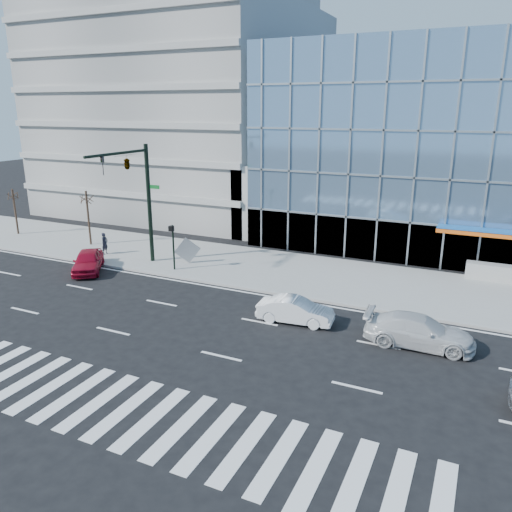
{
  "coord_description": "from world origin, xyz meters",
  "views": [
    {
      "loc": [
        9.7,
        -21.12,
        10.44
      ],
      "look_at": [
        -1.6,
        3.0,
        2.48
      ],
      "focal_mm": 35.0,
      "sensor_mm": 36.0,
      "label": 1
    }
  ],
  "objects_px": {
    "white_suv": "(419,331)",
    "red_sedan": "(88,261)",
    "tilted_panel": "(187,250)",
    "ped_signal_post": "(173,240)",
    "pedestrian": "(105,243)",
    "street_tree_far": "(13,195)",
    "street_tree_near": "(86,198)",
    "white_sedan": "(295,310)",
    "traffic_signal": "(134,177)"
  },
  "relations": [
    {
      "from": "red_sedan",
      "to": "pedestrian",
      "type": "xyz_separation_m",
      "value": [
        -1.45,
        3.28,
        0.22
      ]
    },
    {
      "from": "white_suv",
      "to": "red_sedan",
      "type": "distance_m",
      "value": 21.37
    },
    {
      "from": "street_tree_far",
      "to": "white_suv",
      "type": "xyz_separation_m",
      "value": [
        33.63,
        -6.77,
        -2.74
      ]
    },
    {
      "from": "white_suv",
      "to": "red_sedan",
      "type": "height_order",
      "value": "red_sedan"
    },
    {
      "from": "red_sedan",
      "to": "street_tree_near",
      "type": "bearing_deg",
      "value": 97.24
    },
    {
      "from": "street_tree_near",
      "to": "red_sedan",
      "type": "distance_m",
      "value": 7.22
    },
    {
      "from": "pedestrian",
      "to": "red_sedan",
      "type": "bearing_deg",
      "value": -157.3
    },
    {
      "from": "white_sedan",
      "to": "street_tree_near",
      "type": "bearing_deg",
      "value": 65.25
    },
    {
      "from": "street_tree_near",
      "to": "white_sedan",
      "type": "xyz_separation_m",
      "value": [
        19.63,
        -6.73,
        -3.14
      ]
    },
    {
      "from": "street_tree_far",
      "to": "red_sedan",
      "type": "distance_m",
      "value": 13.55
    },
    {
      "from": "street_tree_near",
      "to": "white_suv",
      "type": "distance_m",
      "value": 26.68
    },
    {
      "from": "white_sedan",
      "to": "pedestrian",
      "type": "distance_m",
      "value": 17.51
    },
    {
      "from": "street_tree_near",
      "to": "white_sedan",
      "type": "distance_m",
      "value": 20.99
    },
    {
      "from": "red_sedan",
      "to": "white_suv",
      "type": "bearing_deg",
      "value": -39.32
    },
    {
      "from": "white_sedan",
      "to": "tilted_panel",
      "type": "bearing_deg",
      "value": 54.35
    },
    {
      "from": "ped_signal_post",
      "to": "pedestrian",
      "type": "relative_size",
      "value": 1.9
    },
    {
      "from": "white_sedan",
      "to": "pedestrian",
      "type": "bearing_deg",
      "value": 67.18
    },
    {
      "from": "street_tree_near",
      "to": "tilted_panel",
      "type": "distance_m",
      "value": 9.97
    },
    {
      "from": "red_sedan",
      "to": "street_tree_far",
      "type": "bearing_deg",
      "value": 124.05
    },
    {
      "from": "street_tree_far",
      "to": "white_suv",
      "type": "relative_size",
      "value": 0.79
    },
    {
      "from": "street_tree_far",
      "to": "white_sedan",
      "type": "height_order",
      "value": "street_tree_far"
    },
    {
      "from": "ped_signal_post",
      "to": "street_tree_far",
      "type": "distance_m",
      "value": 17.73
    },
    {
      "from": "street_tree_far",
      "to": "tilted_panel",
      "type": "height_order",
      "value": "street_tree_far"
    },
    {
      "from": "street_tree_far",
      "to": "tilted_panel",
      "type": "distance_m",
      "value": 17.74
    },
    {
      "from": "ped_signal_post",
      "to": "tilted_panel",
      "type": "relative_size",
      "value": 2.31
    },
    {
      "from": "red_sedan",
      "to": "pedestrian",
      "type": "height_order",
      "value": "pedestrian"
    },
    {
      "from": "street_tree_near",
      "to": "street_tree_far",
      "type": "distance_m",
      "value": 8.01
    },
    {
      "from": "white_suv",
      "to": "red_sedan",
      "type": "bearing_deg",
      "value": 82.18
    },
    {
      "from": "ped_signal_post",
      "to": "white_suv",
      "type": "bearing_deg",
      "value": -14.65
    },
    {
      "from": "white_sedan",
      "to": "red_sedan",
      "type": "distance_m",
      "value": 15.4
    },
    {
      "from": "street_tree_far",
      "to": "white_sedan",
      "type": "xyz_separation_m",
      "value": [
        27.63,
        -6.73,
        -2.81
      ]
    },
    {
      "from": "white_sedan",
      "to": "red_sedan",
      "type": "relative_size",
      "value": 0.92
    },
    {
      "from": "traffic_signal",
      "to": "street_tree_far",
      "type": "relative_size",
      "value": 2.07
    },
    {
      "from": "ped_signal_post",
      "to": "street_tree_near",
      "type": "bearing_deg",
      "value": 164.94
    },
    {
      "from": "ped_signal_post",
      "to": "white_sedan",
      "type": "relative_size",
      "value": 0.78
    },
    {
      "from": "street_tree_near",
      "to": "street_tree_far",
      "type": "relative_size",
      "value": 1.09
    },
    {
      "from": "ped_signal_post",
      "to": "white_suv",
      "type": "xyz_separation_m",
      "value": [
        16.13,
        -4.22,
        -1.43
      ]
    },
    {
      "from": "white_suv",
      "to": "red_sedan",
      "type": "relative_size",
      "value": 1.16
    },
    {
      "from": "ped_signal_post",
      "to": "street_tree_far",
      "type": "xyz_separation_m",
      "value": [
        -17.5,
        2.56,
        1.3
      ]
    },
    {
      "from": "traffic_signal",
      "to": "pedestrian",
      "type": "height_order",
      "value": "traffic_signal"
    },
    {
      "from": "white_suv",
      "to": "white_sedan",
      "type": "xyz_separation_m",
      "value": [
        -6.0,
        0.04,
        -0.07
      ]
    },
    {
      "from": "pedestrian",
      "to": "tilted_panel",
      "type": "relative_size",
      "value": 1.22
    },
    {
      "from": "street_tree_far",
      "to": "pedestrian",
      "type": "height_order",
      "value": "street_tree_far"
    },
    {
      "from": "white_suv",
      "to": "tilted_panel",
      "type": "height_order",
      "value": "tilted_panel"
    },
    {
      "from": "ped_signal_post",
      "to": "red_sedan",
      "type": "relative_size",
      "value": 0.71
    },
    {
      "from": "street_tree_near",
      "to": "white_sedan",
      "type": "height_order",
      "value": "street_tree_near"
    },
    {
      "from": "red_sedan",
      "to": "ped_signal_post",
      "type": "bearing_deg",
      "value": -9.89
    },
    {
      "from": "ped_signal_post",
      "to": "street_tree_far",
      "type": "bearing_deg",
      "value": 171.69
    },
    {
      "from": "pedestrian",
      "to": "ped_signal_post",
      "type": "bearing_deg",
      "value": -99.24
    },
    {
      "from": "street_tree_near",
      "to": "street_tree_far",
      "type": "xyz_separation_m",
      "value": [
        -8.0,
        0.0,
        -0.33
      ]
    }
  ]
}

